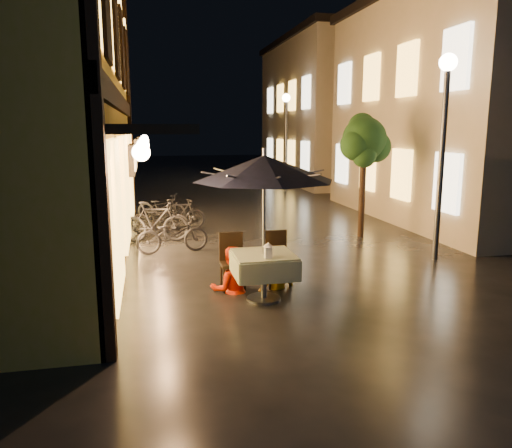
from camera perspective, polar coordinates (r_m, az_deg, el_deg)
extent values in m
plane|color=black|center=(8.32, 9.18, -8.63)|extent=(90.00, 90.00, 0.00)
cube|color=gold|center=(11.67, -26.98, 13.37)|extent=(4.50, 11.00, 7.00)
cube|color=black|center=(11.32, -15.38, 13.24)|extent=(0.12, 11.00, 0.35)
cube|color=black|center=(11.29, -12.30, 10.59)|extent=(1.20, 10.50, 0.12)
cube|color=#EEAF44|center=(10.47, -15.88, 20.61)|extent=(0.10, 0.90, 1.50)
cube|color=#EEAF44|center=(12.94, -15.18, 18.70)|extent=(0.10, 0.90, 1.50)
cube|color=#EEAF44|center=(15.41, -14.71, 17.40)|extent=(0.10, 0.90, 1.50)
cube|color=#EEAF44|center=(7.93, -15.78, 0.59)|extent=(0.10, 2.20, 2.40)
cube|color=#EEAF44|center=(11.39, -14.75, 3.66)|extent=(0.10, 2.20, 2.40)
cube|color=#EEAF44|center=(14.86, -14.19, 5.30)|extent=(0.10, 2.20, 2.40)
cube|color=#B5A290|center=(17.29, 25.44, 11.48)|extent=(7.00, 9.00, 6.50)
cube|color=#EEAF44|center=(12.60, 20.99, 4.42)|extent=(0.10, 1.00, 1.40)
cube|color=#EEAF44|center=(12.63, 21.89, 17.13)|extent=(0.10, 1.00, 1.40)
cube|color=#EEAF44|center=(14.48, 16.26, 5.46)|extent=(0.10, 1.00, 1.40)
cube|color=#EEAF44|center=(14.51, 16.87, 16.52)|extent=(0.10, 1.00, 1.40)
cube|color=#EEAF44|center=(16.45, 12.63, 6.22)|extent=(0.10, 1.00, 1.40)
cube|color=#EEAF44|center=(16.47, 13.05, 15.97)|extent=(0.10, 1.00, 1.40)
cube|color=#EEAF44|center=(18.46, 9.78, 6.81)|extent=(0.10, 1.00, 1.40)
cube|color=#EEAF44|center=(18.48, 10.06, 15.50)|extent=(0.10, 1.00, 1.40)
cube|color=#B5A290|center=(27.36, 10.47, 12.25)|extent=(7.00, 10.00, 7.00)
cube|color=black|center=(27.70, 10.74, 19.81)|extent=(7.30, 10.30, 0.30)
cube|color=#EEAF44|center=(22.60, 5.60, 7.63)|extent=(0.10, 1.00, 1.40)
cube|color=#EEAF44|center=(22.61, 5.74, 14.73)|extent=(0.10, 1.00, 1.40)
cube|color=#EEAF44|center=(24.70, 4.04, 7.93)|extent=(0.10, 1.00, 1.40)
cube|color=#EEAF44|center=(24.71, 4.13, 14.42)|extent=(0.10, 1.00, 1.40)
cube|color=#EEAF44|center=(26.82, 2.72, 8.17)|extent=(0.10, 1.00, 1.40)
cube|color=#EEAF44|center=(26.83, 2.78, 14.16)|extent=(0.10, 1.00, 1.40)
cube|color=#EEAF44|center=(28.95, 1.60, 8.38)|extent=(0.10, 1.00, 1.40)
cube|color=#EEAF44|center=(28.96, 1.63, 13.92)|extent=(0.10, 1.00, 1.40)
cylinder|color=black|center=(13.04, 12.02, 3.33)|extent=(0.16, 0.16, 2.20)
sphere|color=black|center=(12.94, 12.27, 9.48)|extent=(1.10, 1.10, 1.10)
sphere|color=black|center=(13.18, 13.46, 8.59)|extent=(0.80, 0.80, 0.80)
sphere|color=black|center=(12.68, 11.28, 8.82)|extent=(0.76, 0.76, 0.76)
sphere|color=black|center=(13.23, 11.98, 10.82)|extent=(0.70, 0.70, 0.70)
sphere|color=black|center=(12.68, 12.25, 7.65)|extent=(0.60, 0.60, 0.60)
cylinder|color=#59595E|center=(11.04, 20.40, 6.26)|extent=(0.12, 0.12, 4.00)
sphere|color=beige|center=(11.09, 21.12, 16.86)|extent=(0.36, 0.36, 0.36)
cylinder|color=#59595E|center=(22.11, 3.41, 8.89)|extent=(0.12, 0.12, 4.00)
sphere|color=beige|center=(22.14, 3.47, 14.20)|extent=(0.36, 0.36, 0.36)
cylinder|color=#59595E|center=(8.15, 0.89, -6.24)|extent=(0.10, 0.10, 0.72)
cylinder|color=#59595E|center=(8.26, 0.89, -8.50)|extent=(0.56, 0.56, 0.04)
cube|color=#2D5134|center=(8.04, 0.90, -3.59)|extent=(0.95, 0.95, 0.06)
cube|color=#2D5134|center=(8.20, 4.14, -4.52)|extent=(0.04, 0.95, 0.33)
cube|color=#2D5134|center=(8.00, -2.43, -4.91)|extent=(0.04, 0.95, 0.33)
cube|color=#2D5134|center=(8.53, 0.18, -3.88)|extent=(0.95, 0.04, 0.33)
cube|color=#2D5134|center=(7.64, 1.70, -5.66)|extent=(0.95, 0.04, 0.33)
cylinder|color=#59595E|center=(7.95, 0.91, -0.80)|extent=(0.05, 0.05, 2.30)
cone|color=black|center=(7.81, 0.93, 6.40)|extent=(2.26, 2.26, 0.41)
cylinder|color=#59595E|center=(7.80, 0.94, 8.24)|extent=(0.06, 0.06, 0.12)
cube|color=black|center=(8.66, -2.67, -4.60)|extent=(0.42, 0.42, 0.05)
cube|color=black|center=(8.78, -2.89, -2.70)|extent=(0.42, 0.04, 0.55)
cylinder|color=black|center=(8.53, -3.65, -6.50)|extent=(0.04, 0.04, 0.43)
cylinder|color=black|center=(8.59, -1.26, -6.36)|extent=(0.04, 0.04, 0.43)
cylinder|color=black|center=(8.87, -4.00, -5.81)|extent=(0.04, 0.04, 0.43)
cylinder|color=black|center=(8.93, -1.70, -5.69)|extent=(0.04, 0.04, 0.43)
cube|color=black|center=(8.82, 2.48, -4.30)|extent=(0.42, 0.42, 0.05)
cube|color=black|center=(8.94, 2.19, -2.45)|extent=(0.42, 0.04, 0.55)
cylinder|color=black|center=(8.68, 1.61, -6.17)|extent=(0.04, 0.04, 0.43)
cylinder|color=black|center=(8.77, 3.91, -6.02)|extent=(0.04, 0.04, 0.43)
cylinder|color=black|center=(9.01, 1.06, -5.52)|extent=(0.04, 0.04, 0.43)
cylinder|color=black|center=(9.10, 3.28, -5.38)|extent=(0.04, 0.04, 0.43)
cube|color=white|center=(7.74, 1.39, -3.26)|extent=(0.11, 0.11, 0.18)
cube|color=#FFD88C|center=(7.74, 1.39, -3.33)|extent=(0.07, 0.07, 0.12)
cone|color=white|center=(7.71, 1.40, -2.36)|extent=(0.16, 0.16, 0.07)
imported|color=red|center=(8.52, -2.88, -2.71)|extent=(0.74, 0.58, 1.52)
imported|color=orange|center=(8.69, 2.21, -2.83)|extent=(1.02, 0.78, 1.40)
imported|color=black|center=(11.33, -9.54, -1.16)|extent=(1.68, 0.80, 0.85)
imported|color=black|center=(12.50, -11.51, 0.26)|extent=(1.71, 0.61, 1.01)
imported|color=black|center=(13.43, -10.94, 0.61)|extent=(1.65, 0.90, 0.82)
imported|color=black|center=(13.71, -8.81, 1.02)|extent=(1.54, 0.73, 0.89)
imported|color=black|center=(15.49, -10.76, 1.92)|extent=(1.61, 1.08, 0.80)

